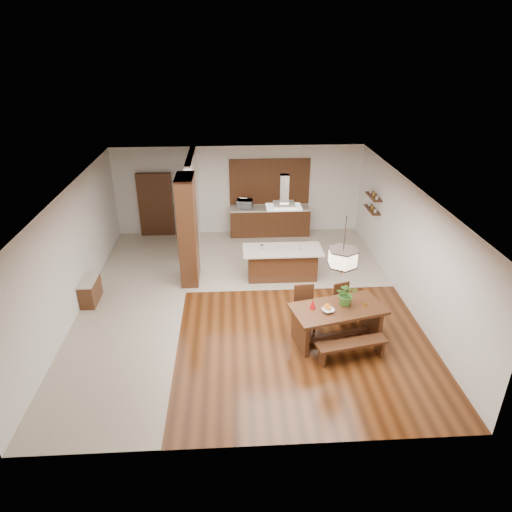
{
  "coord_description": "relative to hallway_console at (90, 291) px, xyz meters",
  "views": [
    {
      "loc": [
        -0.28,
        -9.81,
        6.03
      ],
      "look_at": [
        0.3,
        0.0,
        1.25
      ],
      "focal_mm": 32.0,
      "sensor_mm": 36.0,
      "label": 1
    }
  ],
  "objects": [
    {
      "name": "napkin_cone",
      "position": [
        5.21,
        -1.9,
        0.6
      ],
      "size": [
        0.13,
        0.13,
        0.21
      ],
      "primitive_type": "cone",
      "rotation": [
        0.0,
        0.0,
        -0.01
      ],
      "color": "#B40C0E",
      "rests_on": "dining_table"
    },
    {
      "name": "dining_chair_right",
      "position": [
        6.09,
        -1.21,
        0.14
      ],
      "size": [
        0.52,
        0.52,
        0.92
      ],
      "primitive_type": null,
      "rotation": [
        0.0,
        0.0,
        0.33
      ],
      "color": "#321B0E",
      "rests_on": "ground"
    },
    {
      "name": "foliage_plant",
      "position": [
        5.95,
        -1.79,
        0.75
      ],
      "size": [
        0.52,
        0.47,
        0.51
      ],
      "primitive_type": "imported",
      "rotation": [
        0.0,
        0.0,
        -0.18
      ],
      "color": "#386D24",
      "rests_on": "dining_table"
    },
    {
      "name": "dining_table",
      "position": [
        5.76,
        -1.91,
        0.28
      ],
      "size": [
        2.13,
        1.42,
        0.81
      ],
      "rotation": [
        0.0,
        0.0,
        0.24
      ],
      "color": "#321B0E",
      "rests_on": "ground"
    },
    {
      "name": "partition_pier",
      "position": [
        2.41,
        1.0,
        1.14
      ],
      "size": [
        0.45,
        1.0,
        2.9
      ],
      "primitive_type": "cube",
      "color": "#321B0E",
      "rests_on": "ground"
    },
    {
      "name": "kitchen_window",
      "position": [
        4.81,
        4.26,
        1.44
      ],
      "size": [
        2.6,
        0.08,
        1.5
      ],
      "primitive_type": "cube",
      "color": "#96532D",
      "rests_on": "room_shell"
    },
    {
      "name": "room_shell",
      "position": [
        3.81,
        -0.2,
        1.75
      ],
      "size": [
        9.0,
        9.04,
        2.92
      ],
      "color": "#391B0A",
      "rests_on": "ground"
    },
    {
      "name": "microwave",
      "position": [
        3.99,
        3.99,
        0.78
      ],
      "size": [
        0.55,
        0.41,
        0.28
      ],
      "primitive_type": "imported",
      "rotation": [
        0.0,
        0.0,
        -0.14
      ],
      "color": "#B8BBBF",
      "rests_on": "rear_counter"
    },
    {
      "name": "tile_hallway",
      "position": [
        1.06,
        -0.2,
        -0.31
      ],
      "size": [
        2.5,
        9.0,
        0.01
      ],
      "primitive_type": "cube",
      "color": "#BFB29F",
      "rests_on": "ground"
    },
    {
      "name": "range_hood",
      "position": [
        4.89,
        0.98,
        2.15
      ],
      "size": [
        0.9,
        0.55,
        0.87
      ],
      "primitive_type": null,
      "color": "silver",
      "rests_on": "room_shell"
    },
    {
      "name": "rear_counter",
      "position": [
        4.81,
        4.0,
        0.16
      ],
      "size": [
        2.6,
        0.62,
        0.95
      ],
      "color": "#321B0E",
      "rests_on": "ground"
    },
    {
      "name": "hallway_console",
      "position": [
        0.0,
        0.0,
        0.0
      ],
      "size": [
        0.37,
        0.88,
        0.63
      ],
      "primitive_type": "cube",
      "color": "#321B0E",
      "rests_on": "ground"
    },
    {
      "name": "dining_bench",
      "position": [
        5.93,
        -2.59,
        -0.11
      ],
      "size": [
        1.51,
        0.61,
        0.42
      ],
      "primitive_type": null,
      "rotation": [
        0.0,
        0.0,
        0.2
      ],
      "color": "#321B0E",
      "rests_on": "ground"
    },
    {
      "name": "pendant_lantern",
      "position": [
        5.76,
        -1.91,
        1.93
      ],
      "size": [
        0.64,
        0.64,
        1.31
      ],
      "primitive_type": null,
      "color": "beige",
      "rests_on": "room_shell"
    },
    {
      "name": "island_cup",
      "position": [
        5.27,
        0.9,
        0.6
      ],
      "size": [
        0.13,
        0.13,
        0.09
      ],
      "primitive_type": "imported",
      "rotation": [
        0.0,
        0.0,
        -0.24
      ],
      "color": "white",
      "rests_on": "kitchen_island"
    },
    {
      "name": "dining_chair_left",
      "position": [
        5.14,
        -1.45,
        0.2
      ],
      "size": [
        0.49,
        0.49,
        1.02
      ],
      "primitive_type": null,
      "rotation": [
        0.0,
        0.0,
        0.07
      ],
      "color": "#321B0E",
      "rests_on": "ground"
    },
    {
      "name": "shelf_upper",
      "position": [
        7.68,
        2.4,
        1.49
      ],
      "size": [
        0.26,
        0.9,
        0.04
      ],
      "primitive_type": "cube",
      "color": "#321B0E",
      "rests_on": "room_shell"
    },
    {
      "name": "gold_ornament",
      "position": [
        6.34,
        -1.87,
        0.55
      ],
      "size": [
        0.07,
        0.07,
        0.09
      ],
      "primitive_type": "cylinder",
      "rotation": [
        0.0,
        0.0,
        -0.17
      ],
      "color": "gold",
      "rests_on": "dining_table"
    },
    {
      "name": "partition_stub",
      "position": [
        2.41,
        3.1,
        1.14
      ],
      "size": [
        0.18,
        2.4,
        2.9
      ],
      "primitive_type": "cube",
      "color": "silver",
      "rests_on": "ground"
    },
    {
      "name": "tile_kitchen",
      "position": [
        5.06,
        2.3,
        -0.31
      ],
      "size": [
        5.5,
        4.0,
        0.01
      ],
      "primitive_type": "cube",
      "color": "#BFB29F",
      "rests_on": "ground"
    },
    {
      "name": "kitchen_island",
      "position": [
        4.89,
        0.98,
        0.13
      ],
      "size": [
        2.12,
        0.93,
        0.88
      ],
      "rotation": [
        0.0,
        0.0,
        -0.0
      ],
      "color": "#321B0E",
      "rests_on": "ground"
    },
    {
      "name": "hallway_doorway",
      "position": [
        1.11,
        4.2,
        0.74
      ],
      "size": [
        1.1,
        0.2,
        2.1
      ],
      "primitive_type": "cube",
      "color": "#321B0E",
      "rests_on": "ground"
    },
    {
      "name": "soffit_band",
      "position": [
        3.81,
        -0.2,
        2.57
      ],
      "size": [
        8.0,
        9.0,
        0.02
      ],
      "primitive_type": "cube",
      "color": "#422210",
      "rests_on": "room_shell"
    },
    {
      "name": "shelf_lower",
      "position": [
        7.68,
        2.4,
        1.08
      ],
      "size": [
        0.26,
        0.9,
        0.04
      ],
      "primitive_type": "cube",
      "color": "#321B0E",
      "rests_on": "room_shell"
    },
    {
      "name": "fruit_bowl",
      "position": [
        5.51,
        -2.05,
        0.53
      ],
      "size": [
        0.32,
        0.32,
        0.06
      ],
      "primitive_type": "imported",
      "rotation": [
        0.0,
        0.0,
        0.33
      ],
      "color": "beige",
      "rests_on": "dining_table"
    }
  ]
}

